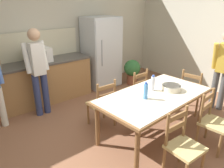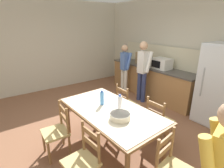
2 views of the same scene
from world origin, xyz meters
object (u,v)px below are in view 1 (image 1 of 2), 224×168
Objects in this scene: microwave at (38,55)px; bottle_near_centre at (146,91)px; refrigerator at (102,53)px; chair_side_near_left at (183,146)px; chair_side_far_right at (135,91)px; chair_side_far_left at (102,104)px; person_by_table at (223,67)px; dining_table at (155,98)px; serving_bowl at (171,87)px; bottle_off_centre at (153,83)px; potted_plant at (132,70)px; person_at_counter at (38,68)px; chair_head_end at (192,92)px; chair_side_near_right at (213,122)px.

microwave is 1.85× the size of bottle_near_centre.
refrigerator reaches higher than bottle_near_centre.
chair_side_near_left is (-0.14, -0.81, -0.45)m from bottle_near_centre.
microwave is 2.17m from chair_side_far_right.
person_by_table is at bearing 158.19° from chair_side_far_left.
serving_bowl reaches higher than dining_table.
bottle_near_centre is at bearing 51.02° from chair_side_far_right.
potted_plant is at bearing 54.23° from bottle_off_centre.
refrigerator is 1.04× the size of person_at_counter.
refrigerator is at bearing -75.04° from person_at_counter.
bottle_near_centre is at bearing -18.52° from person_by_table.
chair_side_near_left is at bearing 62.79° from chair_side_far_right.
bottle_off_centre reaches higher than chair_side_near_left.
chair_side_far_left is 0.87m from chair_side_far_right.
person_by_table is (2.19, 0.63, 0.48)m from chair_side_near_left.
chair_head_end is 1.00× the size of chair_side_far_right.
chair_side_far_left is at bearing -126.37° from refrigerator.
potted_plant is (0.70, -0.43, -0.51)m from refrigerator.
person_at_counter is (-1.87, -0.50, 0.07)m from refrigerator.
dining_table is 2.45m from potted_plant.
chair_side_far_right reaches higher than serving_bowl.
chair_head_end is (1.50, 0.08, -0.45)m from bottle_near_centre.
refrigerator is 1.97× the size of chair_side_near_left.
chair_side_near_right is 0.55× the size of person_by_table.
refrigerator is 2.52m from dining_table.
refrigerator is at bearing 79.80° from chair_side_near_right.
chair_side_near_left is at bearing -108.86° from refrigerator.
potted_plant is at bearing -88.42° from person_at_counter.
bottle_off_centre is 1.09m from chair_side_near_right.
person_at_counter is 1.04× the size of person_by_table.
chair_side_near_left is at bearing 2.58° from person_by_table.
microwave is 3.36m from chair_side_near_left.
serving_bowl is at bearing 88.92° from chair_head_end.
person_by_table is at bearing -125.41° from person_at_counter.
bottle_off_centre is 0.30× the size of chair_side_far_right.
chair_side_far_right is 1.81m from person_by_table.
chair_side_near_left is 1.82m from chair_side_far_right.
bottle_off_centre reaches higher than chair_head_end.
bottle_off_centre is 2.33m from potted_plant.
bottle_near_centre reaches higher than potted_plant.
microwave is 2.52m from bottle_off_centre.
serving_bowl is 1.23m from chair_side_far_left.
chair_side_far_left is 1.00× the size of chair_side_far_right.
chair_side_near_right is at bearing 122.90° from chair_side_far_left.
bottle_off_centre is (-0.63, -2.28, -0.00)m from refrigerator.
chair_side_near_left is at bearing 177.35° from chair_side_near_right.
dining_table is at bearing 123.03° from chair_side_far_left.
person_by_table is (2.96, -2.10, -0.04)m from person_at_counter.
potted_plant is (0.94, 2.76, -0.06)m from chair_side_near_right.
dining_table is at bearing 3.21° from bottle_near_centre.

